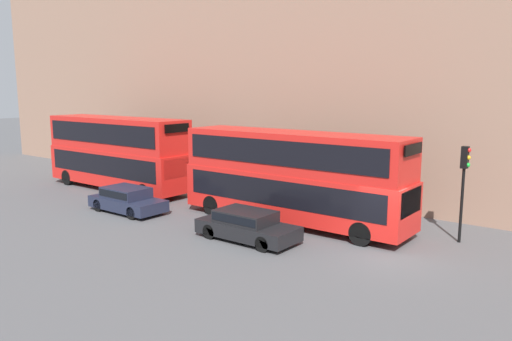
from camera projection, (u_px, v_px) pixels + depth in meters
ground_plane at (383, 254)px, 19.25m from camera, size 200.00×200.00×0.00m
building_facade at (454, 7)px, 23.07m from camera, size 1.10×80.00×19.53m
bus_leading at (293, 174)px, 23.30m from camera, size 2.59×11.41×4.34m
bus_second_in_queue at (117, 150)px, 31.23m from camera, size 2.59×11.00×4.55m
car_dark_sedan at (247, 224)px, 20.94m from camera, size 1.83×4.41×1.28m
car_hatchback at (127, 199)px, 25.72m from camera, size 1.85×4.26×1.30m
traffic_light at (464, 174)px, 20.29m from camera, size 0.30×0.36×4.02m
pedestrian at (350, 204)px, 24.34m from camera, size 0.36×0.36×1.66m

